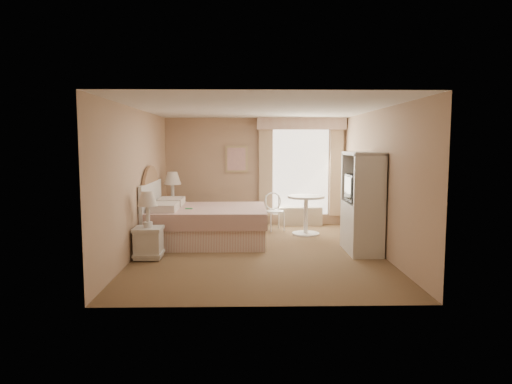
{
  "coord_description": "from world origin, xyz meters",
  "views": [
    {
      "loc": [
        -0.22,
        -7.92,
        1.89
      ],
      "look_at": [
        -0.05,
        0.3,
        1.03
      ],
      "focal_mm": 32.0,
      "sensor_mm": 36.0,
      "label": 1
    }
  ],
  "objects_px": {
    "round_table": "(306,209)",
    "nightstand_near": "(148,234)",
    "bed": "(200,223)",
    "armoire": "(362,211)",
    "nightstand_far": "(173,209)",
    "cafe_chair": "(274,208)"
  },
  "relations": [
    {
      "from": "round_table",
      "to": "cafe_chair",
      "type": "xyz_separation_m",
      "value": [
        -0.64,
        0.51,
        -0.06
      ]
    },
    {
      "from": "nightstand_near",
      "to": "round_table",
      "type": "xyz_separation_m",
      "value": [
        2.87,
        2.01,
        0.13
      ]
    },
    {
      "from": "nightstand_near",
      "to": "cafe_chair",
      "type": "distance_m",
      "value": 3.37
    },
    {
      "from": "nightstand_near",
      "to": "round_table",
      "type": "relative_size",
      "value": 1.35
    },
    {
      "from": "bed",
      "to": "nightstand_far",
      "type": "relative_size",
      "value": 1.81
    },
    {
      "from": "bed",
      "to": "nightstand_far",
      "type": "bearing_deg",
      "value": 119.91
    },
    {
      "from": "nightstand_far",
      "to": "round_table",
      "type": "bearing_deg",
      "value": -10.33
    },
    {
      "from": "round_table",
      "to": "armoire",
      "type": "relative_size",
      "value": 0.46
    },
    {
      "from": "round_table",
      "to": "armoire",
      "type": "height_order",
      "value": "armoire"
    },
    {
      "from": "bed",
      "to": "nightstand_near",
      "type": "relative_size",
      "value": 2.07
    },
    {
      "from": "nightstand_far",
      "to": "nightstand_near",
      "type": "bearing_deg",
      "value": -90.0
    },
    {
      "from": "round_table",
      "to": "cafe_chair",
      "type": "bearing_deg",
      "value": 141.48
    },
    {
      "from": "nightstand_near",
      "to": "nightstand_far",
      "type": "height_order",
      "value": "nightstand_far"
    },
    {
      "from": "nightstand_far",
      "to": "cafe_chair",
      "type": "xyz_separation_m",
      "value": [
        2.23,
        -0.01,
        0.0
      ]
    },
    {
      "from": "nightstand_far",
      "to": "cafe_chair",
      "type": "height_order",
      "value": "nightstand_far"
    },
    {
      "from": "nightstand_near",
      "to": "armoire",
      "type": "xyz_separation_m",
      "value": [
        3.65,
        0.43,
        0.31
      ]
    },
    {
      "from": "nightstand_far",
      "to": "armoire",
      "type": "relative_size",
      "value": 0.72
    },
    {
      "from": "round_table",
      "to": "nightstand_near",
      "type": "bearing_deg",
      "value": -144.94
    },
    {
      "from": "nightstand_near",
      "to": "armoire",
      "type": "bearing_deg",
      "value": 6.77
    },
    {
      "from": "round_table",
      "to": "cafe_chair",
      "type": "height_order",
      "value": "cafe_chair"
    },
    {
      "from": "cafe_chair",
      "to": "bed",
      "type": "bearing_deg",
      "value": -158.42
    },
    {
      "from": "nightstand_far",
      "to": "round_table",
      "type": "xyz_separation_m",
      "value": [
        2.87,
        -0.52,
        0.07
      ]
    }
  ]
}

